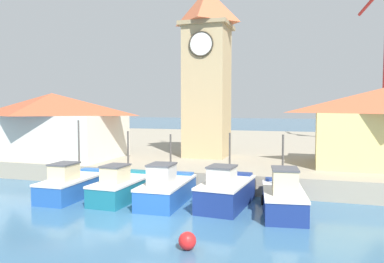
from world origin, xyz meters
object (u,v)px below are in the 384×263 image
(fishing_boat_center, at_px, (283,197))
(fishing_boat_far_left, at_px, (73,184))
(fishing_boat_left_inner, at_px, (167,189))
(fishing_boat_left_outer, at_px, (123,187))
(fishing_boat_mid_left, at_px, (226,191))
(warehouse_left, at_px, (52,124))
(clock_tower, at_px, (207,69))
(mooring_buoy, at_px, (187,241))

(fishing_boat_center, bearing_deg, fishing_boat_far_left, -178.46)
(fishing_boat_far_left, xyz_separation_m, fishing_boat_left_inner, (5.56, 0.34, 0.04))
(fishing_boat_left_outer, distance_m, fishing_boat_left_inner, 2.60)
(fishing_boat_mid_left, height_order, warehouse_left, warehouse_left)
(fishing_boat_center, xyz_separation_m, clock_tower, (-6.60, 10.16, 7.29))
(fishing_boat_left_inner, bearing_deg, fishing_boat_far_left, -176.49)
(mooring_buoy, bearing_deg, fishing_boat_far_left, 147.64)
(fishing_boat_far_left, relative_size, fishing_boat_left_outer, 1.02)
(fishing_boat_far_left, relative_size, fishing_boat_left_inner, 1.01)
(clock_tower, xyz_separation_m, warehouse_left, (-11.42, -3.90, -4.33))
(fishing_boat_left_outer, distance_m, warehouse_left, 11.68)
(fishing_boat_far_left, distance_m, fishing_boat_mid_left, 8.73)
(fishing_boat_mid_left, bearing_deg, fishing_boat_far_left, -175.66)
(fishing_boat_left_inner, bearing_deg, clock_tower, 93.28)
(fishing_boat_center, distance_m, mooring_buoy, 6.51)
(fishing_boat_left_inner, relative_size, mooring_buoy, 7.55)
(fishing_boat_center, bearing_deg, fishing_boat_left_outer, 179.82)
(warehouse_left, bearing_deg, fishing_boat_left_outer, -33.53)
(fishing_boat_mid_left, bearing_deg, clock_tower, 110.78)
(fishing_boat_left_inner, xyz_separation_m, warehouse_left, (-12.00, 6.23, 2.98))
(fishing_boat_mid_left, bearing_deg, fishing_boat_left_outer, -176.78)
(fishing_boat_left_inner, distance_m, clock_tower, 12.50)
(mooring_buoy, bearing_deg, fishing_boat_center, 63.14)
(fishing_boat_center, relative_size, mooring_buoy, 7.71)
(fishing_boat_center, bearing_deg, fishing_boat_left_inner, 179.72)
(fishing_boat_left_outer, bearing_deg, fishing_boat_far_left, -173.50)
(fishing_boat_far_left, xyz_separation_m, clock_tower, (4.98, 10.48, 7.34))
(clock_tower, relative_size, warehouse_left, 1.38)
(fishing_boat_left_outer, bearing_deg, clock_tower, 78.76)
(warehouse_left, bearing_deg, fishing_boat_center, -19.15)
(fishing_boat_left_outer, bearing_deg, warehouse_left, 146.47)
(fishing_boat_left_outer, height_order, mooring_buoy, fishing_boat_left_outer)
(warehouse_left, bearing_deg, fishing_boat_left_inner, -27.43)
(warehouse_left, distance_m, mooring_buoy, 19.61)
(fishing_boat_far_left, distance_m, fishing_boat_left_inner, 5.57)
(fishing_boat_left_inner, height_order, fishing_boat_center, fishing_boat_center)
(fishing_boat_center, xyz_separation_m, warehouse_left, (-18.02, 6.26, 2.96))
(fishing_boat_mid_left, xyz_separation_m, clock_tower, (-3.73, 9.81, 7.26))
(fishing_boat_left_outer, height_order, fishing_boat_left_inner, fishing_boat_left_outer)
(fishing_boat_far_left, height_order, mooring_buoy, fishing_boat_far_left)
(fishing_boat_left_outer, relative_size, clock_tower, 0.33)
(fishing_boat_far_left, bearing_deg, fishing_boat_left_inner, 3.51)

